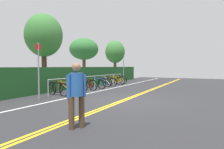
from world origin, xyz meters
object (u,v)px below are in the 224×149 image
bicycle_4 (96,84)px  bicycle_7 (115,81)px  bicycle_2 (77,86)px  pedestrian (76,91)px  bike_rack (95,79)px  tree_far_right (84,49)px  bicycle_8 (118,80)px  bicycle_5 (101,82)px  tree_mid (44,36)px  sign_post_far (124,67)px  sign_post_near (39,66)px  bicycle_1 (67,87)px  bicycle_0 (58,89)px  bicycle_3 (87,84)px  tree_extra (115,52)px  bicycle_6 (108,82)px

bicycle_4 → bicycle_7: size_ratio=1.02×
bicycle_2 → pedestrian: size_ratio=1.08×
bike_rack → tree_far_right: size_ratio=2.08×
bicycle_4 → bicycle_8: bicycle_8 is taller
bicycle_5 → tree_mid: (-2.99, 2.54, 3.15)m
sign_post_far → pedestrian: bearing=-161.2°
bike_rack → tree_far_right: tree_far_right is taller
bike_rack → sign_post_near: 5.19m
bicycle_1 → bicycle_7: size_ratio=1.03×
bike_rack → bicycle_0: 3.73m
bicycle_0 → sign_post_near: size_ratio=0.65×
bicycle_1 → bicycle_4: size_ratio=1.01×
pedestrian → sign_post_near: bearing=57.5°
bicycle_8 → sign_post_near: (-8.98, -0.36, 1.17)m
bicycle_3 → bike_rack: bearing=4.5°
bicycle_3 → pedestrian: size_ratio=1.09×
bicycle_8 → tree_far_right: 4.51m
tree_mid → bicycle_1: bearing=-107.7°
tree_mid → tree_extra: 10.37m
bicycle_6 → bicycle_3: bearing=-179.3°
bicycle_2 → tree_extra: bearing=13.8°
bicycle_1 → sign_post_far: size_ratio=0.73×
pedestrian → tree_mid: bearing=50.5°
bicycle_7 → tree_extra: bearing=25.8°
bike_rack → bicycle_7: (2.91, -0.10, -0.30)m
bicycle_5 → tree_extra: tree_extra is taller
bicycle_3 → bicycle_4: size_ratio=1.03×
bicycle_6 → sign_post_near: bearing=-178.2°
bicycle_0 → bicycle_8: bicycle_8 is taller
bicycle_6 → bicycle_7: (1.06, -0.06, 0.01)m
bicycle_8 → tree_far_right: size_ratio=0.42×
bicycle_8 → bicycle_5: bearing=179.7°
bike_rack → pedestrian: (-7.67, -4.27, 0.26)m
sign_post_far → bike_rack: bearing=-178.9°
bicycle_1 → bicycle_8: size_ratio=0.97×
bike_rack → tree_extra: 9.12m
bicycle_8 → tree_mid: bearing=156.4°
bicycle_2 → sign_post_near: (-3.15, -0.26, 1.19)m
bicycle_2 → tree_mid: size_ratio=0.35×
bicycle_2 → sign_post_far: sign_post_far is taller
bicycle_0 → bicycle_2: bearing=3.1°
bicycle_3 → pedestrian: 7.90m
bicycle_5 → sign_post_far: (4.15, -0.01, 1.07)m
bicycle_2 → bicycle_6: 3.82m
bicycle_1 → bicycle_4: (2.72, -0.22, -0.01)m
sign_post_far → bicycle_6: bearing=-177.5°
bicycle_4 → tree_extra: tree_extra is taller
bicycle_2 → tree_far_right: (5.94, 3.65, 2.78)m
bicycle_4 → sign_post_near: (-5.07, -0.15, 1.19)m
bicycle_0 → tree_extra: size_ratio=0.38×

